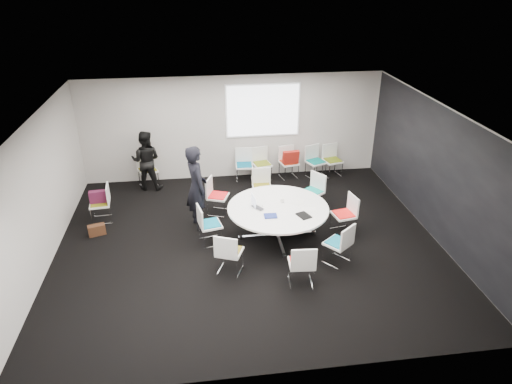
{
  "coord_description": "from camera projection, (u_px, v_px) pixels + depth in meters",
  "views": [
    {
      "loc": [
        -0.96,
        -8.16,
        5.32
      ],
      "look_at": [
        0.2,
        0.4,
        1.0
      ],
      "focal_mm": 32.0,
      "sensor_mm": 36.0,
      "label": 1
    }
  ],
  "objects": [
    {
      "name": "chair_back_c",
      "position": [
        288.0,
        168.0,
        12.59
      ],
      "size": [
        0.55,
        0.54,
        0.88
      ],
      "rotation": [
        0.0,
        0.0,
        3.37
      ],
      "color": "silver",
      "rests_on": "ground"
    },
    {
      "name": "chair_ring_g",
      "position": [
        301.0,
        271.0,
        8.36
      ],
      "size": [
        0.49,
        0.48,
        0.88
      ],
      "rotation": [
        0.0,
        0.0,
        6.21
      ],
      "color": "silver",
      "rests_on": "ground"
    },
    {
      "name": "notebook_black",
      "position": [
        304.0,
        216.0,
        9.28
      ],
      "size": [
        0.32,
        0.36,
        0.02
      ],
      "primitive_type": "cube",
      "rotation": [
        0.0,
        0.0,
        0.38
      ],
      "color": "black",
      "rests_on": "conference_table"
    },
    {
      "name": "person_main",
      "position": [
        197.0,
        188.0,
        9.93
      ],
      "size": [
        0.65,
        0.81,
        1.93
      ],
      "primitive_type": "imported",
      "rotation": [
        0.0,
        0.0,
        1.87
      ],
      "color": "black",
      "rests_on": "ground"
    },
    {
      "name": "conference_table",
      "position": [
        278.0,
        215.0,
        9.71
      ],
      "size": [
        2.14,
        2.14,
        0.73
      ],
      "color": "silver",
      "rests_on": "ground"
    },
    {
      "name": "cup",
      "position": [
        282.0,
        200.0,
        9.8
      ],
      "size": [
        0.08,
        0.08,
        0.09
      ],
      "primitive_type": "cylinder",
      "color": "white",
      "rests_on": "conference_table"
    },
    {
      "name": "chair_ring_e",
      "position": [
        210.0,
        231.0,
        9.61
      ],
      "size": [
        0.54,
        0.54,
        0.88
      ],
      "rotation": [
        0.0,
        0.0,
        4.93
      ],
      "color": "silver",
      "rests_on": "ground"
    },
    {
      "name": "papers_front",
      "position": [
        309.0,
        209.0,
        9.53
      ],
      "size": [
        0.31,
        0.22,
        0.0
      ],
      "primitive_type": "cube",
      "rotation": [
        0.0,
        0.0,
        -0.04
      ],
      "color": "white",
      "rests_on": "conference_table"
    },
    {
      "name": "chair_back_b",
      "position": [
        262.0,
        170.0,
        12.49
      ],
      "size": [
        0.54,
        0.53,
        0.88
      ],
      "rotation": [
        0.0,
        0.0,
        3.34
      ],
      "color": "silver",
      "rests_on": "ground"
    },
    {
      "name": "chair_back_e",
      "position": [
        332.0,
        166.0,
        12.72
      ],
      "size": [
        0.55,
        0.54,
        0.88
      ],
      "rotation": [
        0.0,
        0.0,
        3.38
      ],
      "color": "silver",
      "rests_on": "ground"
    },
    {
      "name": "phone",
      "position": [
        304.0,
        216.0,
        9.28
      ],
      "size": [
        0.15,
        0.08,
        0.01
      ],
      "primitive_type": "cube",
      "rotation": [
        0.0,
        0.0,
        0.09
      ],
      "color": "black",
      "rests_on": "conference_table"
    },
    {
      "name": "laptop",
      "position": [
        259.0,
        207.0,
        9.6
      ],
      "size": [
        0.32,
        0.35,
        0.02
      ],
      "primitive_type": "imported",
      "rotation": [
        0.0,
        0.0,
        2.17
      ],
      "color": "#333338",
      "rests_on": "conference_table"
    },
    {
      "name": "projection_screen",
      "position": [
        263.0,
        111.0,
        12.06
      ],
      "size": [
        1.9,
        0.03,
        1.35
      ],
      "primitive_type": "cube",
      "color": "white",
      "rests_on": "room_shell"
    },
    {
      "name": "maroon_bag",
      "position": [
        99.0,
        197.0,
        10.29
      ],
      "size": [
        0.41,
        0.18,
        0.28
      ],
      "primitive_type": "cube",
      "rotation": [
        0.0,
        0.0,
        0.09
      ],
      "color": "#4F1531",
      "rests_on": "chair_spare_left"
    },
    {
      "name": "room_shell",
      "position": [
        253.0,
        183.0,
        9.11
      ],
      "size": [
        8.08,
        7.08,
        2.88
      ],
      "color": "black",
      "rests_on": "ground"
    },
    {
      "name": "laptop_lid",
      "position": [
        254.0,
        201.0,
        9.61
      ],
      "size": [
        0.06,
        0.3,
        0.22
      ],
      "primitive_type": "cube",
      "rotation": [
        0.0,
        0.0,
        1.73
      ],
      "color": "silver",
      "rests_on": "conference_table"
    },
    {
      "name": "person_back",
      "position": [
        146.0,
        160.0,
        11.75
      ],
      "size": [
        0.86,
        0.72,
        1.58
      ],
      "primitive_type": "imported",
      "rotation": [
        0.0,
        0.0,
        2.97
      ],
      "color": "black",
      "rests_on": "ground"
    },
    {
      "name": "chair_ring_b",
      "position": [
        312.0,
        198.0,
        10.97
      ],
      "size": [
        0.63,
        0.63,
        0.88
      ],
      "rotation": [
        0.0,
        0.0,
        2.19
      ],
      "color": "silver",
      "rests_on": "ground"
    },
    {
      "name": "chair_ring_h",
      "position": [
        338.0,
        251.0,
        8.97
      ],
      "size": [
        0.64,
        0.64,
        0.88
      ],
      "rotation": [
        0.0,
        0.0,
        6.96
      ],
      "color": "silver",
      "rests_on": "ground"
    },
    {
      "name": "chair_ring_f",
      "position": [
        229.0,
        260.0,
        8.7
      ],
      "size": [
        0.6,
        0.59,
        0.88
      ],
      "rotation": [
        0.0,
        0.0,
        5.89
      ],
      "color": "silver",
      "rests_on": "ground"
    },
    {
      "name": "chair_spare_left",
      "position": [
        102.0,
        210.0,
        10.45
      ],
      "size": [
        0.49,
        0.5,
        0.88
      ],
      "rotation": [
        0.0,
        0.0,
        1.67
      ],
      "color": "silver",
      "rests_on": "ground"
    },
    {
      "name": "papers_right",
      "position": [
        298.0,
        201.0,
        9.85
      ],
      "size": [
        0.36,
        0.36,
        0.0
      ],
      "primitive_type": "cube",
      "rotation": [
        0.0,
        0.0,
        0.83
      ],
      "color": "silver",
      "rests_on": "conference_table"
    },
    {
      "name": "chair_person_back",
      "position": [
        148.0,
        176.0,
        12.13
      ],
      "size": [
        0.59,
        0.59,
        0.88
      ],
      "rotation": [
        0.0,
        0.0,
        3.52
      ],
      "color": "silver",
      "rests_on": "ground"
    },
    {
      "name": "chair_back_d",
      "position": [
        315.0,
        168.0,
        12.63
      ],
      "size": [
        0.6,
        0.59,
        0.88
      ],
      "rotation": [
        0.0,
        0.0,
        3.53
      ],
      "color": "silver",
      "rests_on": "ground"
    },
    {
      "name": "chair_ring_a",
      "position": [
        343.0,
        221.0,
        9.99
      ],
      "size": [
        0.52,
        0.53,
        0.88
      ],
      "rotation": [
        0.0,
        0.0,
        1.75
      ],
      "color": "silver",
      "rests_on": "ground"
    },
    {
      "name": "tablet_folio",
      "position": [
        271.0,
        216.0,
        9.26
      ],
      "size": [
        0.27,
        0.21,
        0.03
      ],
      "primitive_type": "cube",
      "rotation": [
        0.0,
        0.0,
        -0.04
      ],
      "color": "navy",
      "rests_on": "conference_table"
    },
    {
      "name": "chair_ring_c",
      "position": [
        262.0,
        193.0,
        11.2
      ],
      "size": [
        0.47,
        0.46,
        0.88
      ],
      "rotation": [
        0.0,
        0.0,
        3.11
      ],
      "color": "silver",
      "rests_on": "ground"
    },
    {
      "name": "brown_bag",
      "position": [
        97.0,
        230.0,
        9.96
      ],
      "size": [
        0.39,
        0.26,
        0.24
      ],
      "primitive_type": "cube",
      "rotation": [
        0.0,
        0.0,
        0.31
      ],
      "color": "#3E2314",
      "rests_on": "ground"
    },
    {
      "name": "chair_back_a",
      "position": [
        244.0,
        171.0,
        12.41
      ],
      "size": [
        0.48,
        0.47,
        0.88
      ],
      "rotation": [
        0.0,
        0.0,
        3.09
      ],
      "color": "silver",
      "rests_on": "ground"
    },
    {
      "name": "chair_ring_d",
      "position": [
        218.0,
        203.0,
        10.77
      ],
      "size": [
        0.58,
        0.59,
        0.88
      ],
      "rotation": [
        0.0,
        0.0,
        4.36
      ],
      "color": "silver",
      "rests_on": "ground"
    },
    {
      "name": "red_jacket",
      "position": [
        291.0,
        157.0,
        12.2
      ],
      "size": [
        0.45,
        0.19,
        0.36
      ],
      "primitive_type": "cube",
      "rotation": [
        0.17,
        0.0,
        0.07
      ],
      "color": "maroon",
      "rests_on": "chair_back_c"
    }
  ]
}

